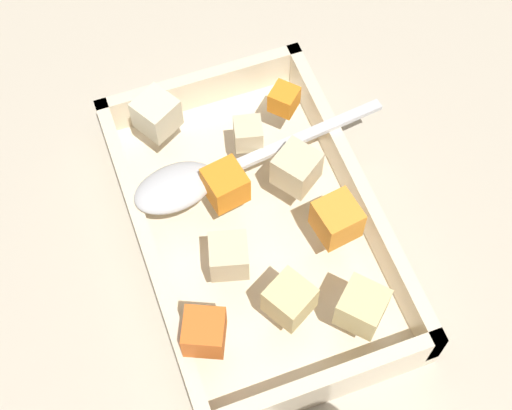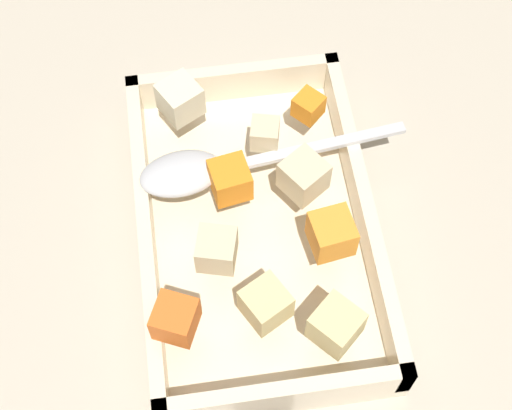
{
  "view_description": "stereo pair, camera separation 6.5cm",
  "coord_description": "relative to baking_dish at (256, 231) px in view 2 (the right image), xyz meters",
  "views": [
    {
      "loc": [
        0.29,
        -0.1,
        0.64
      ],
      "look_at": [
        -0.01,
        0.01,
        0.06
      ],
      "focal_mm": 54.31,
      "sensor_mm": 36.0,
      "label": 1
    },
    {
      "loc": [
        0.31,
        -0.04,
        0.64
      ],
      "look_at": [
        -0.01,
        0.01,
        0.06
      ],
      "focal_mm": 54.31,
      "sensor_mm": 36.0,
      "label": 2
    }
  ],
  "objects": [
    {
      "name": "baking_dish",
      "position": [
        0.0,
        0.0,
        0.0
      ],
      "size": [
        0.32,
        0.2,
        0.05
      ],
      "color": "beige",
      "rests_on": "ground_plane"
    },
    {
      "name": "potato_chunk_far_right",
      "position": [
        0.04,
        -0.04,
        0.05
      ],
      "size": [
        0.04,
        0.04,
        0.03
      ],
      "primitive_type": "cube",
      "rotation": [
        0.0,
        0.0,
        1.31
      ],
      "color": "beige",
      "rests_on": "baking_dish"
    },
    {
      "name": "carrot_chunk_corner_sw",
      "position": [
        0.04,
        0.06,
        0.05
      ],
      "size": [
        0.04,
        0.04,
        0.03
      ],
      "primitive_type": "cube",
      "rotation": [
        0.0,
        0.0,
        1.72
      ],
      "color": "orange",
      "rests_on": "baking_dish"
    },
    {
      "name": "potato_chunk_corner_nw",
      "position": [
        0.12,
        0.05,
        0.05
      ],
      "size": [
        0.05,
        0.05,
        0.03
      ],
      "primitive_type": "cube",
      "rotation": [
        0.0,
        0.0,
        0.73
      ],
      "color": "#E0CC89",
      "rests_on": "baking_dish"
    },
    {
      "name": "potato_chunk_front_center",
      "position": [
        -0.11,
        -0.05,
        0.05
      ],
      "size": [
        0.05,
        0.05,
        0.03
      ],
      "primitive_type": "cube",
      "rotation": [
        0.0,
        0.0,
        3.66
      ],
      "color": "beige",
      "rests_on": "baking_dish"
    },
    {
      "name": "carrot_chunk_heap_side",
      "position": [
        -0.02,
        -0.02,
        0.05
      ],
      "size": [
        0.04,
        0.04,
        0.03
      ],
      "primitive_type": "cube",
      "rotation": [
        0.0,
        0.0,
        1.74
      ],
      "color": "orange",
      "rests_on": "baking_dish"
    },
    {
      "name": "carrot_chunk_far_left",
      "position": [
        0.09,
        -0.08,
        0.05
      ],
      "size": [
        0.04,
        0.04,
        0.03
      ],
      "primitive_type": "cube",
      "rotation": [
        0.0,
        0.0,
        4.28
      ],
      "color": "orange",
      "rests_on": "baking_dish"
    },
    {
      "name": "potato_chunk_heap_top",
      "position": [
        -0.07,
        0.02,
        0.05
      ],
      "size": [
        0.03,
        0.03,
        0.02
      ],
      "primitive_type": "cube",
      "rotation": [
        0.0,
        0.0,
        1.33
      ],
      "color": "beige",
      "rests_on": "baking_dish"
    },
    {
      "name": "carrot_chunk_rim_edge",
      "position": [
        -0.09,
        0.06,
        0.05
      ],
      "size": [
        0.03,
        0.03,
        0.02
      ],
      "primitive_type": "cube",
      "rotation": [
        0.0,
        0.0,
        5.46
      ],
      "color": "orange",
      "rests_on": "baking_dish"
    },
    {
      "name": "potato_chunk_mid_right",
      "position": [
        0.09,
        -0.0,
        0.05
      ],
      "size": [
        0.04,
        0.04,
        0.03
      ],
      "primitive_type": "cube",
      "rotation": [
        0.0,
        0.0,
        5.21
      ],
      "color": "#E0CC89",
      "rests_on": "baking_dish"
    },
    {
      "name": "potato_chunk_under_handle",
      "position": [
        -0.02,
        0.04,
        0.05
      ],
      "size": [
        0.05,
        0.05,
        0.03
      ],
      "primitive_type": "cube",
      "rotation": [
        0.0,
        0.0,
        5.31
      ],
      "color": "beige",
      "rests_on": "baking_dish"
    },
    {
      "name": "serving_spoon",
      "position": [
        -0.04,
        -0.05,
        0.05
      ],
      "size": [
        0.06,
        0.24,
        0.02
      ],
      "rotation": [
        0.0,
        0.0,
        1.69
      ],
      "color": "silver",
      "rests_on": "baking_dish"
    },
    {
      "name": "ground_plane",
      "position": [
        0.01,
        -0.01,
        -0.02
      ],
      "size": [
        4.0,
        4.0,
        0.0
      ],
      "primitive_type": "plane",
      "color": "#BCB29E"
    }
  ]
}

